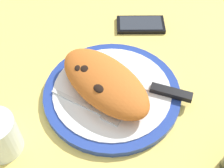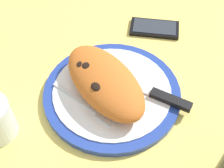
{
  "view_description": "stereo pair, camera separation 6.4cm",
  "coord_description": "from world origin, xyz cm",
  "px_view_note": "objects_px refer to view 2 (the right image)",
  "views": [
    {
      "loc": [
        22.51,
        -34.08,
        53.17
      ],
      "look_at": [
        0.0,
        0.0,
        3.84
      ],
      "focal_mm": 49.53,
      "sensor_mm": 36.0,
      "label": 1
    },
    {
      "loc": [
        27.55,
        -30.15,
        53.17
      ],
      "look_at": [
        0.0,
        0.0,
        3.84
      ],
      "focal_mm": 49.53,
      "sensor_mm": 36.0,
      "label": 2
    }
  ],
  "objects_px": {
    "plate": "(112,93)",
    "smartphone": "(154,28)",
    "knife": "(157,95)",
    "calzone": "(105,81)",
    "fork": "(88,106)"
  },
  "relations": [
    {
      "from": "knife",
      "to": "smartphone",
      "type": "xyz_separation_m",
      "value": [
        -0.15,
        0.18,
        -0.02
      ]
    },
    {
      "from": "smartphone",
      "to": "knife",
      "type": "bearing_deg",
      "value": -51.5
    },
    {
      "from": "plate",
      "to": "knife",
      "type": "distance_m",
      "value": 0.1
    },
    {
      "from": "calzone",
      "to": "fork",
      "type": "xyz_separation_m",
      "value": [
        0.0,
        -0.05,
        -0.03
      ]
    },
    {
      "from": "calzone",
      "to": "fork",
      "type": "height_order",
      "value": "calzone"
    },
    {
      "from": "fork",
      "to": "plate",
      "type": "bearing_deg",
      "value": 84.12
    },
    {
      "from": "plate",
      "to": "knife",
      "type": "relative_size",
      "value": 1.39
    },
    {
      "from": "knife",
      "to": "plate",
      "type": "bearing_deg",
      "value": -147.58
    },
    {
      "from": "fork",
      "to": "smartphone",
      "type": "height_order",
      "value": "fork"
    },
    {
      "from": "fork",
      "to": "knife",
      "type": "height_order",
      "value": "knife"
    },
    {
      "from": "knife",
      "to": "smartphone",
      "type": "bearing_deg",
      "value": 128.5
    },
    {
      "from": "fork",
      "to": "calzone",
      "type": "bearing_deg",
      "value": 95.04
    },
    {
      "from": "plate",
      "to": "smartphone",
      "type": "relative_size",
      "value": 2.1
    },
    {
      "from": "calzone",
      "to": "smartphone",
      "type": "bearing_deg",
      "value": 102.2
    },
    {
      "from": "plate",
      "to": "calzone",
      "type": "bearing_deg",
      "value": -138.49
    }
  ]
}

